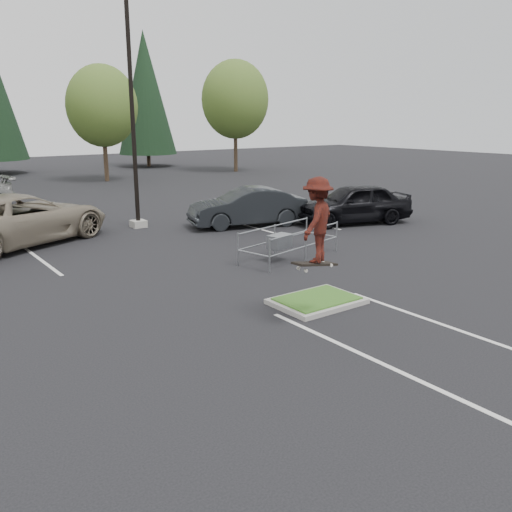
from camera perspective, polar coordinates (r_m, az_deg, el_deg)
ground at (r=14.01m, az=6.42°, el=-5.00°), size 120.00×120.00×0.00m
grass_median at (r=13.99m, az=6.43°, el=-4.70°), size 2.20×1.60×0.16m
stall_lines at (r=18.08m, az=-9.83°, el=-0.66°), size 22.62×17.60×0.01m
light_pole at (r=23.68m, az=-12.86°, el=13.87°), size 0.70×0.60×10.12m
decid_c at (r=42.27m, az=-15.90°, el=14.70°), size 5.12×5.12×8.38m
decid_d at (r=48.29m, az=-2.23°, el=15.89°), size 5.76×5.76×9.43m
conif_c at (r=54.35m, az=-11.56°, el=16.44°), size 5.50×5.50×12.50m
cart_corral at (r=17.92m, az=2.75°, el=1.62°), size 4.00×2.18×1.08m
skateboarder at (r=12.00m, az=6.36°, el=3.73°), size 1.41×1.20×2.07m
car_l_tan at (r=21.97m, az=-23.83°, el=3.54°), size 7.61×5.80×1.92m
car_r_charc at (r=23.74m, az=-0.94°, el=5.18°), size 5.35×3.10×1.67m
car_r_black at (r=24.75m, az=10.27°, el=5.47°), size 5.63×3.63×1.78m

